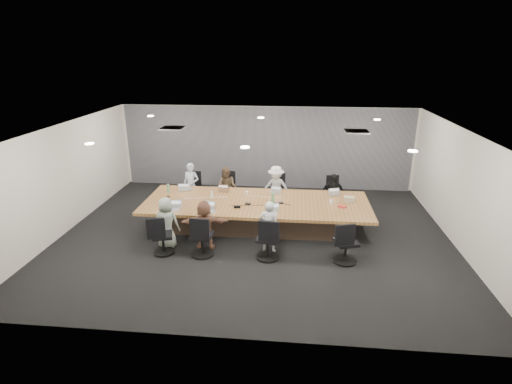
# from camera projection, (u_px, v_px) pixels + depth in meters

# --- Properties ---
(floor) EXTENTS (10.00, 8.00, 0.00)m
(floor) POSITION_uv_depth(u_px,v_px,m) (255.00, 235.00, 10.46)
(floor) COLOR black
(floor) RESTS_ON ground
(ceiling) EXTENTS (10.00, 8.00, 0.00)m
(ceiling) POSITION_uv_depth(u_px,v_px,m) (254.00, 129.00, 9.51)
(ceiling) COLOR white
(ceiling) RESTS_ON wall_back
(wall_back) EXTENTS (10.00, 0.00, 2.80)m
(wall_back) POSITION_uv_depth(u_px,v_px,m) (266.00, 147.00, 13.73)
(wall_back) COLOR beige
(wall_back) RESTS_ON ground
(wall_front) EXTENTS (10.00, 0.00, 2.80)m
(wall_front) POSITION_uv_depth(u_px,v_px,m) (228.00, 265.00, 6.24)
(wall_front) COLOR beige
(wall_front) RESTS_ON ground
(wall_left) EXTENTS (0.00, 8.00, 2.80)m
(wall_left) POSITION_uv_depth(u_px,v_px,m) (65.00, 178.00, 10.44)
(wall_left) COLOR beige
(wall_left) RESTS_ON ground
(wall_right) EXTENTS (0.00, 8.00, 2.80)m
(wall_right) POSITION_uv_depth(u_px,v_px,m) (462.00, 191.00, 9.52)
(wall_right) COLOR beige
(wall_right) RESTS_ON ground
(curtain) EXTENTS (9.80, 0.04, 2.80)m
(curtain) POSITION_uv_depth(u_px,v_px,m) (266.00, 148.00, 13.66)
(curtain) COLOR slate
(curtain) RESTS_ON ground
(conference_table) EXTENTS (6.00, 2.20, 0.74)m
(conference_table) POSITION_uv_depth(u_px,v_px,m) (256.00, 213.00, 10.79)
(conference_table) COLOR #49372C
(conference_table) RESTS_ON ground
(chair_0) EXTENTS (0.52, 0.52, 0.72)m
(chair_0) POSITION_uv_depth(u_px,v_px,m) (195.00, 191.00, 12.59)
(chair_0) COLOR black
(chair_0) RESTS_ON ground
(chair_1) EXTENTS (0.63, 0.63, 0.80)m
(chair_1) POSITION_uv_depth(u_px,v_px,m) (229.00, 191.00, 12.48)
(chair_1) COLOR black
(chair_1) RESTS_ON ground
(chair_2) EXTENTS (0.62, 0.62, 0.77)m
(chair_2) POSITION_uv_depth(u_px,v_px,m) (276.00, 193.00, 12.34)
(chair_2) COLOR black
(chair_2) RESTS_ON ground
(chair_3) EXTENTS (0.55, 0.55, 0.72)m
(chair_3) POSITION_uv_depth(u_px,v_px,m) (331.00, 196.00, 12.20)
(chair_3) COLOR black
(chair_3) RESTS_ON ground
(chair_4) EXTENTS (0.65, 0.65, 0.77)m
(chair_4) POSITION_uv_depth(u_px,v_px,m) (163.00, 238.00, 9.39)
(chair_4) COLOR black
(chair_4) RESTS_ON ground
(chair_5) EXTENTS (0.61, 0.61, 0.84)m
(chair_5) POSITION_uv_depth(u_px,v_px,m) (202.00, 239.00, 9.29)
(chair_5) COLOR black
(chair_5) RESTS_ON ground
(chair_6) EXTENTS (0.65, 0.65, 0.85)m
(chair_6) POSITION_uv_depth(u_px,v_px,m) (268.00, 242.00, 9.15)
(chair_6) COLOR black
(chair_6) RESTS_ON ground
(chair_7) EXTENTS (0.71, 0.71, 0.83)m
(chair_7) POSITION_uv_depth(u_px,v_px,m) (346.00, 245.00, 8.99)
(chair_7) COLOR black
(chair_7) RESTS_ON ground
(person_0) EXTENTS (0.54, 0.40, 1.36)m
(person_0) POSITION_uv_depth(u_px,v_px,m) (191.00, 185.00, 12.15)
(person_0) COLOR silver
(person_0) RESTS_ON ground
(laptop_0) EXTENTS (0.36, 0.27, 0.02)m
(laptop_0) POSITION_uv_depth(u_px,v_px,m) (186.00, 189.00, 11.62)
(laptop_0) COLOR #B2B2B7
(laptop_0) RESTS_ON conference_table
(person_1) EXTENTS (0.70, 0.59, 1.28)m
(person_1) POSITION_uv_depth(u_px,v_px,m) (227.00, 188.00, 12.07)
(person_1) COLOR brown
(person_1) RESTS_ON ground
(laptop_1) EXTENTS (0.29, 0.21, 0.02)m
(laptop_1) POSITION_uv_depth(u_px,v_px,m) (224.00, 190.00, 11.51)
(laptop_1) COLOR #8C6647
(laptop_1) RESTS_ON conference_table
(person_2) EXTENTS (0.97, 0.70, 1.35)m
(person_2) POSITION_uv_depth(u_px,v_px,m) (276.00, 188.00, 11.92)
(person_2) COLOR silver
(person_2) RESTS_ON ground
(laptop_2) EXTENTS (0.32, 0.26, 0.02)m
(laptop_2) POSITION_uv_depth(u_px,v_px,m) (275.00, 192.00, 11.38)
(laptop_2) COLOR #B2B2B7
(laptop_2) RESTS_ON conference_table
(person_3) EXTENTS (0.69, 0.30, 1.17)m
(person_3) POSITION_uv_depth(u_px,v_px,m) (333.00, 193.00, 11.79)
(person_3) COLOR black
(person_3) RESTS_ON ground
(laptop_3) EXTENTS (0.34, 0.27, 0.02)m
(laptop_3) POSITION_uv_depth(u_px,v_px,m) (335.00, 194.00, 11.22)
(laptop_3) COLOR #B2B2B7
(laptop_3) RESTS_ON conference_table
(person_4) EXTENTS (0.65, 0.45, 1.27)m
(person_4) POSITION_uv_depth(u_px,v_px,m) (167.00, 223.00, 9.63)
(person_4) COLOR gray
(person_4) RESTS_ON ground
(laptop_4) EXTENTS (0.35, 0.28, 0.02)m
(laptop_4) POSITION_uv_depth(u_px,v_px,m) (173.00, 210.00, 10.11)
(laptop_4) COLOR #B2B2B7
(laptop_4) RESTS_ON conference_table
(person_5) EXTENTS (1.19, 0.57, 1.23)m
(person_5) POSITION_uv_depth(u_px,v_px,m) (205.00, 225.00, 9.55)
(person_5) COLOR brown
(person_5) RESTS_ON ground
(laptop_5) EXTENTS (0.33, 0.25, 0.02)m
(laptop_5) POSITION_uv_depth(u_px,v_px,m) (209.00, 211.00, 10.02)
(laptop_5) COLOR #B2B2B7
(laptop_5) RESTS_ON conference_table
(person_6) EXTENTS (0.51, 0.37, 1.28)m
(person_6) POSITION_uv_depth(u_px,v_px,m) (269.00, 227.00, 9.40)
(person_6) COLOR #B8B9BE
(person_6) RESTS_ON ground
(laptop_6) EXTENTS (0.38, 0.30, 0.02)m
(laptop_6) POSITION_uv_depth(u_px,v_px,m) (270.00, 213.00, 9.88)
(laptop_6) COLOR #B2B2B7
(laptop_6) RESTS_ON conference_table
(bottle_green_left) EXTENTS (0.08, 0.08, 0.26)m
(bottle_green_left) POSITION_uv_depth(u_px,v_px,m) (168.00, 188.00, 11.30)
(bottle_green_left) COLOR #559C69
(bottle_green_left) RESTS_ON conference_table
(bottle_green_right) EXTENTS (0.08, 0.08, 0.27)m
(bottle_green_right) POSITION_uv_depth(u_px,v_px,m) (273.00, 198.00, 10.57)
(bottle_green_right) COLOR #559C69
(bottle_green_right) RESTS_ON conference_table
(bottle_clear) EXTENTS (0.07, 0.07, 0.21)m
(bottle_clear) POSITION_uv_depth(u_px,v_px,m) (212.00, 195.00, 10.87)
(bottle_clear) COLOR silver
(bottle_clear) RESTS_ON conference_table
(cup_white_far) EXTENTS (0.09, 0.09, 0.10)m
(cup_white_far) POSITION_uv_depth(u_px,v_px,m) (247.00, 193.00, 11.17)
(cup_white_far) COLOR white
(cup_white_far) RESTS_ON conference_table
(cup_white_near) EXTENTS (0.11, 0.11, 0.11)m
(cup_white_near) POSITION_uv_depth(u_px,v_px,m) (331.00, 202.00, 10.50)
(cup_white_near) COLOR white
(cup_white_near) RESTS_ON conference_table
(mug_brown) EXTENTS (0.10, 0.10, 0.12)m
(mug_brown) POSITION_uv_depth(u_px,v_px,m) (168.00, 197.00, 10.81)
(mug_brown) COLOR brown
(mug_brown) RESTS_ON conference_table
(mic_left) EXTENTS (0.17, 0.14, 0.03)m
(mic_left) POSITION_uv_depth(u_px,v_px,m) (248.00, 204.00, 10.49)
(mic_left) COLOR black
(mic_left) RESTS_ON conference_table
(mic_right) EXTENTS (0.15, 0.12, 0.03)m
(mic_right) POSITION_uv_depth(u_px,v_px,m) (281.00, 203.00, 10.56)
(mic_right) COLOR black
(mic_right) RESTS_ON conference_table
(stapler) EXTENTS (0.17, 0.06, 0.06)m
(stapler) POSITION_uv_depth(u_px,v_px,m) (237.00, 207.00, 10.23)
(stapler) COLOR black
(stapler) RESTS_ON conference_table
(canvas_bag) EXTENTS (0.29, 0.20, 0.15)m
(canvas_bag) POSITION_uv_depth(u_px,v_px,m) (349.00, 199.00, 10.63)
(canvas_bag) COLOR tan
(canvas_bag) RESTS_ON conference_table
(snack_packet) EXTENTS (0.24, 0.22, 0.04)m
(snack_packet) POSITION_uv_depth(u_px,v_px,m) (342.00, 206.00, 10.29)
(snack_packet) COLOR red
(snack_packet) RESTS_ON conference_table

